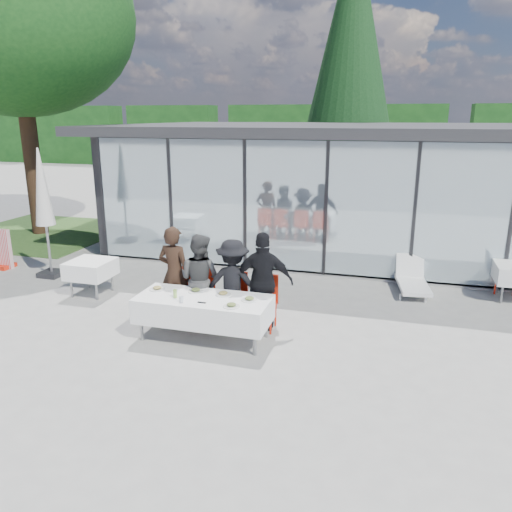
# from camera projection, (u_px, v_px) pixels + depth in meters

# --- Properties ---
(ground) EXTENTS (90.00, 90.00, 0.00)m
(ground) POSITION_uv_depth(u_px,v_px,m) (227.00, 342.00, 8.42)
(ground) COLOR gray
(ground) RESTS_ON ground
(pavilion) EXTENTS (14.80, 8.80, 3.44)m
(pavilion) POSITION_uv_depth(u_px,v_px,m) (379.00, 169.00, 14.86)
(pavilion) COLOR gray
(pavilion) RESTS_ON ground
(treeline) EXTENTS (62.50, 2.00, 4.40)m
(treeline) POSITION_uv_depth(u_px,v_px,m) (333.00, 138.00, 34.26)
(treeline) COLOR #113813
(treeline) RESTS_ON ground
(dining_table) EXTENTS (2.26, 0.96, 0.75)m
(dining_table) POSITION_uv_depth(u_px,v_px,m) (204.00, 309.00, 8.41)
(dining_table) COLOR white
(dining_table) RESTS_ON ground
(diner_a) EXTENTS (0.72, 0.72, 1.78)m
(diner_a) POSITION_uv_depth(u_px,v_px,m) (174.00, 274.00, 9.16)
(diner_a) COLOR #311F15
(diner_a) RESTS_ON ground
(diner_chair_a) EXTENTS (0.44, 0.44, 0.97)m
(diner_chair_a) POSITION_uv_depth(u_px,v_px,m) (177.00, 290.00, 9.33)
(diner_chair_a) COLOR red
(diner_chair_a) RESTS_ON ground
(diner_b) EXTENTS (0.96, 0.96, 1.67)m
(diner_b) POSITION_uv_depth(u_px,v_px,m) (200.00, 279.00, 9.04)
(diner_b) COLOR #474747
(diner_b) RESTS_ON ground
(diner_chair_b) EXTENTS (0.44, 0.44, 0.97)m
(diner_chair_b) POSITION_uv_depth(u_px,v_px,m) (202.00, 293.00, 9.20)
(diner_chair_b) COLOR red
(diner_chair_b) RESTS_ON ground
(diner_c) EXTENTS (1.15, 1.15, 1.61)m
(diner_c) POSITION_uv_depth(u_px,v_px,m) (233.00, 283.00, 8.88)
(diner_c) COLOR black
(diner_c) RESTS_ON ground
(diner_chair_c) EXTENTS (0.44, 0.44, 0.97)m
(diner_chair_c) POSITION_uv_depth(u_px,v_px,m) (234.00, 296.00, 9.03)
(diner_chair_c) COLOR red
(diner_chair_c) RESTS_ON ground
(diner_d) EXTENTS (1.21, 1.21, 1.77)m
(diner_d) POSITION_uv_depth(u_px,v_px,m) (264.00, 282.00, 8.71)
(diner_d) COLOR black
(diner_d) RESTS_ON ground
(diner_chair_d) EXTENTS (0.44, 0.44, 0.97)m
(diner_chair_d) POSITION_uv_depth(u_px,v_px,m) (265.00, 299.00, 8.88)
(diner_chair_d) COLOR red
(diner_chair_d) RESTS_ON ground
(plate_a) EXTENTS (0.27, 0.27, 0.07)m
(plate_a) POSITION_uv_depth(u_px,v_px,m) (157.00, 288.00, 8.72)
(plate_a) COLOR white
(plate_a) RESTS_ON dining_table
(plate_b) EXTENTS (0.27, 0.27, 0.07)m
(plate_b) POSITION_uv_depth(u_px,v_px,m) (196.00, 291.00, 8.61)
(plate_b) COLOR white
(plate_b) RESTS_ON dining_table
(plate_c) EXTENTS (0.27, 0.27, 0.07)m
(plate_c) POSITION_uv_depth(u_px,v_px,m) (223.00, 294.00, 8.46)
(plate_c) COLOR white
(plate_c) RESTS_ON dining_table
(plate_d) EXTENTS (0.27, 0.27, 0.07)m
(plate_d) POSITION_uv_depth(u_px,v_px,m) (249.00, 299.00, 8.21)
(plate_d) COLOR white
(plate_d) RESTS_ON dining_table
(plate_extra) EXTENTS (0.27, 0.27, 0.07)m
(plate_extra) POSITION_uv_depth(u_px,v_px,m) (231.00, 305.00, 7.94)
(plate_extra) COLOR white
(plate_extra) RESTS_ON dining_table
(juice_bottle) EXTENTS (0.06, 0.06, 0.14)m
(juice_bottle) POSITION_uv_depth(u_px,v_px,m) (175.00, 294.00, 8.33)
(juice_bottle) COLOR #93C451
(juice_bottle) RESTS_ON dining_table
(drinking_glasses) EXTENTS (0.07, 0.07, 0.10)m
(drinking_glasses) POSITION_uv_depth(u_px,v_px,m) (181.00, 299.00, 8.13)
(drinking_glasses) COLOR silver
(drinking_glasses) RESTS_ON dining_table
(folded_eyeglasses) EXTENTS (0.14, 0.03, 0.01)m
(folded_eyeglasses) POSITION_uv_depth(u_px,v_px,m) (202.00, 302.00, 8.11)
(folded_eyeglasses) COLOR black
(folded_eyeglasses) RESTS_ON dining_table
(spare_table_left) EXTENTS (0.86, 0.86, 0.74)m
(spare_table_left) POSITION_uv_depth(u_px,v_px,m) (91.00, 269.00, 10.56)
(spare_table_left) COLOR white
(spare_table_left) RESTS_ON ground
(spare_chair_a) EXTENTS (0.54, 0.54, 0.97)m
(spare_chair_a) POSITION_uv_depth(u_px,v_px,m) (503.00, 267.00, 10.74)
(spare_chair_a) COLOR red
(spare_chair_a) RESTS_ON ground
(market_umbrella) EXTENTS (0.50, 0.50, 3.00)m
(market_umbrella) POSITION_uv_depth(u_px,v_px,m) (43.00, 195.00, 11.36)
(market_umbrella) COLOR black
(market_umbrella) RESTS_ON ground
(lounger) EXTENTS (0.78, 1.40, 0.72)m
(lounger) POSITION_uv_depth(u_px,v_px,m) (412.00, 279.00, 10.85)
(lounger) COLOR white
(lounger) RESTS_ON ground
(deciduous_tree) EXTENTS (7.04, 6.40, 9.38)m
(deciduous_tree) POSITION_uv_depth(u_px,v_px,m) (15.00, 16.00, 14.47)
(deciduous_tree) COLOR #382316
(deciduous_tree) RESTS_ON ground
(conifer_tree) EXTENTS (4.00, 4.00, 10.50)m
(conifer_tree) POSITION_uv_depth(u_px,v_px,m) (351.00, 52.00, 18.69)
(conifer_tree) COLOR #382316
(conifer_tree) RESTS_ON ground
(grass_patch) EXTENTS (5.00, 5.00, 0.02)m
(grass_patch) POSITION_uv_depth(u_px,v_px,m) (41.00, 233.00, 16.23)
(grass_patch) COLOR #385926
(grass_patch) RESTS_ON ground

